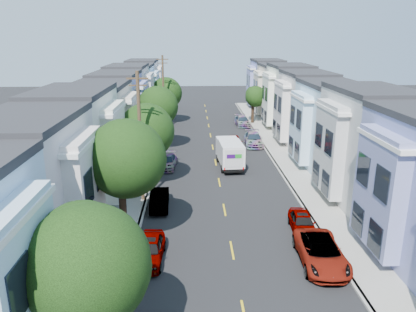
{
  "coord_description": "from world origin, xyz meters",
  "views": [
    {
      "loc": [
        -2.3,
        -27.98,
        12.51
      ],
      "look_at": [
        -0.97,
        6.94,
        2.2
      ],
      "focal_mm": 35.0,
      "sensor_mm": 36.0,
      "label": 1
    }
  ],
  "objects_px": {
    "tree_b": "(125,159)",
    "fedex_truck": "(230,152)",
    "utility_pole_far": "(163,92)",
    "tree_a": "(85,267)",
    "lead_sedan": "(234,143)",
    "tree_e": "(165,93)",
    "parked_right_d": "(242,121)",
    "parked_left_c": "(159,200)",
    "tree_c": "(145,131)",
    "parked_left_d": "(167,162)",
    "parked_right_b": "(302,223)",
    "parked_right_a": "(321,253)",
    "utility_pole_near": "(140,138)",
    "tree_far_r": "(255,97)",
    "parked_left_b": "(149,250)",
    "tree_d": "(157,107)",
    "parked_right_c": "(253,139)"
  },
  "relations": [
    {
      "from": "tree_b",
      "to": "fedex_truck",
      "type": "xyz_separation_m",
      "value": [
        7.62,
        15.65,
        -4.14
      ]
    },
    {
      "from": "utility_pole_far",
      "to": "tree_a",
      "type": "bearing_deg",
      "value": -90.0
    },
    {
      "from": "utility_pole_far",
      "to": "fedex_truck",
      "type": "xyz_separation_m",
      "value": [
        7.62,
        -17.48,
        -3.66
      ]
    },
    {
      "from": "lead_sedan",
      "to": "tree_b",
      "type": "bearing_deg",
      "value": -112.97
    },
    {
      "from": "tree_e",
      "to": "parked_right_d",
      "type": "xyz_separation_m",
      "value": [
        11.2,
        -2.07,
        -3.83
      ]
    },
    {
      "from": "parked_left_c",
      "to": "parked_right_d",
      "type": "height_order",
      "value": "parked_right_d"
    },
    {
      "from": "tree_e",
      "to": "tree_b",
      "type": "bearing_deg",
      "value": -90.0
    },
    {
      "from": "tree_c",
      "to": "fedex_truck",
      "type": "distance_m",
      "value": 9.81
    },
    {
      "from": "tree_c",
      "to": "utility_pole_far",
      "type": "bearing_deg",
      "value": 90.0
    },
    {
      "from": "tree_a",
      "to": "utility_pole_far",
      "type": "relative_size",
      "value": 0.68
    },
    {
      "from": "lead_sedan",
      "to": "parked_left_c",
      "type": "distance_m",
      "value": 18.18
    },
    {
      "from": "lead_sedan",
      "to": "parked_left_d",
      "type": "bearing_deg",
      "value": -138.69
    },
    {
      "from": "parked_right_b",
      "to": "parked_right_d",
      "type": "height_order",
      "value": "parked_right_d"
    },
    {
      "from": "parked_right_a",
      "to": "lead_sedan",
      "type": "bearing_deg",
      "value": 98.21
    },
    {
      "from": "utility_pole_near",
      "to": "tree_c",
      "type": "bearing_deg",
      "value": 90.03
    },
    {
      "from": "lead_sedan",
      "to": "parked_right_d",
      "type": "xyz_separation_m",
      "value": [
        2.45,
        12.58,
        -0.07
      ]
    },
    {
      "from": "tree_far_r",
      "to": "utility_pole_far",
      "type": "xyz_separation_m",
      "value": [
        -13.19,
        -3.39,
        1.15
      ]
    },
    {
      "from": "utility_pole_near",
      "to": "fedex_truck",
      "type": "bearing_deg",
      "value": 48.18
    },
    {
      "from": "fedex_truck",
      "to": "parked_right_d",
      "type": "distance_m",
      "value": 19.67
    },
    {
      "from": "fedex_truck",
      "to": "parked_right_d",
      "type": "xyz_separation_m",
      "value": [
        3.58,
        19.32,
        -0.81
      ]
    },
    {
      "from": "tree_b",
      "to": "fedex_truck",
      "type": "distance_m",
      "value": 17.9
    },
    {
      "from": "utility_pole_near",
      "to": "parked_left_d",
      "type": "bearing_deg",
      "value": 80.56
    },
    {
      "from": "utility_pole_near",
      "to": "parked_left_c",
      "type": "distance_m",
      "value": 4.91
    },
    {
      "from": "tree_e",
      "to": "parked_left_c",
      "type": "bearing_deg",
      "value": -87.43
    },
    {
      "from": "tree_b",
      "to": "utility_pole_near",
      "type": "relative_size",
      "value": 0.8
    },
    {
      "from": "parked_left_c",
      "to": "lead_sedan",
      "type": "bearing_deg",
      "value": 63.97
    },
    {
      "from": "parked_left_b",
      "to": "parked_right_b",
      "type": "relative_size",
      "value": 1.08
    },
    {
      "from": "tree_d",
      "to": "parked_right_b",
      "type": "distance_m",
      "value": 23.98
    },
    {
      "from": "tree_d",
      "to": "parked_left_c",
      "type": "xyz_separation_m",
      "value": [
        1.4,
        -16.45,
        -4.37
      ]
    },
    {
      "from": "tree_b",
      "to": "tree_c",
      "type": "xyz_separation_m",
      "value": [
        0.0,
        10.48,
        -0.75
      ]
    },
    {
      "from": "lead_sedan",
      "to": "parked_right_a",
      "type": "relative_size",
      "value": 0.88
    },
    {
      "from": "tree_e",
      "to": "parked_right_c",
      "type": "height_order",
      "value": "tree_e"
    },
    {
      "from": "parked_left_b",
      "to": "parked_right_a",
      "type": "height_order",
      "value": "parked_right_a"
    },
    {
      "from": "parked_left_c",
      "to": "parked_right_d",
      "type": "relative_size",
      "value": 0.85
    },
    {
      "from": "tree_c",
      "to": "utility_pole_far",
      "type": "height_order",
      "value": "utility_pole_far"
    },
    {
      "from": "utility_pole_near",
      "to": "parked_left_d",
      "type": "height_order",
      "value": "utility_pole_near"
    },
    {
      "from": "utility_pole_far",
      "to": "fedex_truck",
      "type": "relative_size",
      "value": 1.79
    },
    {
      "from": "tree_e",
      "to": "lead_sedan",
      "type": "distance_m",
      "value": 17.47
    },
    {
      "from": "tree_a",
      "to": "parked_right_c",
      "type": "distance_m",
      "value": 35.52
    },
    {
      "from": "lead_sedan",
      "to": "parked_left_c",
      "type": "bearing_deg",
      "value": -115.47
    },
    {
      "from": "tree_a",
      "to": "fedex_truck",
      "type": "bearing_deg",
      "value": 73.23
    },
    {
      "from": "utility_pole_far",
      "to": "fedex_truck",
      "type": "height_order",
      "value": "utility_pole_far"
    },
    {
      "from": "parked_left_b",
      "to": "parked_right_a",
      "type": "bearing_deg",
      "value": -2.28
    },
    {
      "from": "tree_e",
      "to": "parked_left_b",
      "type": "bearing_deg",
      "value": -87.94
    },
    {
      "from": "utility_pole_near",
      "to": "parked_left_b",
      "type": "height_order",
      "value": "utility_pole_near"
    },
    {
      "from": "tree_d",
      "to": "parked_left_b",
      "type": "relative_size",
      "value": 1.71
    },
    {
      "from": "lead_sedan",
      "to": "parked_left_b",
      "type": "xyz_separation_m",
      "value": [
        -7.35,
        -24.22,
        -0.05
      ]
    },
    {
      "from": "parked_left_c",
      "to": "tree_e",
      "type": "bearing_deg",
      "value": 90.38
    },
    {
      "from": "tree_a",
      "to": "parked_right_b",
      "type": "xyz_separation_m",
      "value": [
        11.2,
        11.12,
        -3.8
      ]
    },
    {
      "from": "fedex_truck",
      "to": "parked_right_b",
      "type": "height_order",
      "value": "fedex_truck"
    }
  ]
}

